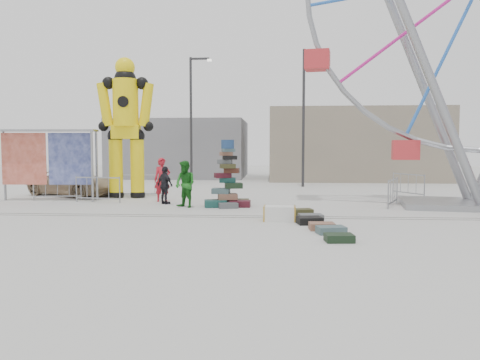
# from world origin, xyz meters

# --- Properties ---
(ground) EXTENTS (90.00, 90.00, 0.00)m
(ground) POSITION_xyz_m (0.00, 0.00, 0.00)
(ground) COLOR #9E9E99
(ground) RESTS_ON ground
(track_line_near) EXTENTS (40.00, 0.04, 0.01)m
(track_line_near) POSITION_xyz_m (0.00, 0.60, 0.00)
(track_line_near) COLOR #47443F
(track_line_near) RESTS_ON ground
(track_line_far) EXTENTS (40.00, 0.04, 0.01)m
(track_line_far) POSITION_xyz_m (0.00, 1.00, 0.00)
(track_line_far) COLOR #47443F
(track_line_far) RESTS_ON ground
(building_right) EXTENTS (12.00, 8.00, 5.00)m
(building_right) POSITION_xyz_m (7.00, 20.00, 2.50)
(building_right) COLOR gray
(building_right) RESTS_ON ground
(building_left) EXTENTS (10.00, 8.00, 4.40)m
(building_left) POSITION_xyz_m (-6.00, 22.00, 2.20)
(building_left) COLOR gray
(building_left) RESTS_ON ground
(lamp_post_right) EXTENTS (1.41, 0.25, 8.00)m
(lamp_post_right) POSITION_xyz_m (3.09, 13.00, 4.48)
(lamp_post_right) COLOR #2D2D30
(lamp_post_right) RESTS_ON ground
(lamp_post_left) EXTENTS (1.41, 0.25, 8.00)m
(lamp_post_left) POSITION_xyz_m (-3.91, 15.00, 4.48)
(lamp_post_left) COLOR #2D2D30
(lamp_post_left) RESTS_ON ground
(suitcase_tower) EXTENTS (1.85, 1.63, 2.61)m
(suitcase_tower) POSITION_xyz_m (-0.52, 3.49, 0.73)
(suitcase_tower) COLOR #184A45
(suitcase_tower) RESTS_ON ground
(crash_test_dummy) EXTENTS (2.62, 1.15, 6.58)m
(crash_test_dummy) POSITION_xyz_m (-5.45, 6.33, 3.47)
(crash_test_dummy) COLOR black
(crash_test_dummy) RESTS_ON ground
(banner_scaffold) EXTENTS (4.30, 0.98, 3.08)m
(banner_scaffold) POSITION_xyz_m (-8.44, 4.79, 2.32)
(banner_scaffold) COLOR gray
(banner_scaffold) RESTS_ON ground
(steamer_trunk) EXTENTS (1.02, 0.61, 0.47)m
(steamer_trunk) POSITION_xyz_m (1.48, 0.00, 0.23)
(steamer_trunk) COLOR silver
(steamer_trunk) RESTS_ON ground
(row_case_0) EXTENTS (0.88, 0.65, 0.23)m
(row_case_0) POSITION_xyz_m (2.21, 1.21, 0.12)
(row_case_0) COLOR #3B3A1D
(row_case_0) RESTS_ON ground
(row_case_1) EXTENTS (0.82, 0.64, 0.17)m
(row_case_1) POSITION_xyz_m (2.49, 0.39, 0.08)
(row_case_1) COLOR #565A5E
(row_case_1) RESTS_ON ground
(row_case_2) EXTENTS (0.83, 0.71, 0.22)m
(row_case_2) POSITION_xyz_m (2.38, -0.55, 0.11)
(row_case_2) COLOR black
(row_case_2) RESTS_ON ground
(row_case_3) EXTENTS (0.74, 0.56, 0.20)m
(row_case_3) POSITION_xyz_m (2.65, -1.53, 0.10)
(row_case_3) COLOR #885A45
(row_case_3) RESTS_ON ground
(row_case_4) EXTENTS (0.83, 0.64, 0.21)m
(row_case_4) POSITION_xyz_m (2.84, -2.12, 0.10)
(row_case_4) COLOR #455F63
(row_case_4) RESTS_ON ground
(row_case_5) EXTENTS (0.73, 0.57, 0.20)m
(row_case_5) POSITION_xyz_m (2.91, -3.17, 0.10)
(row_case_5) COLOR black
(row_case_5) RESTS_ON ground
(barricade_dummy_a) EXTENTS (1.98, 0.48, 1.10)m
(barricade_dummy_a) POSITION_xyz_m (-8.17, 5.09, 0.55)
(barricade_dummy_a) COLOR gray
(barricade_dummy_a) RESTS_ON ground
(barricade_dummy_b) EXTENTS (1.99, 0.38, 1.10)m
(barricade_dummy_b) POSITION_xyz_m (-6.09, 4.41, 0.55)
(barricade_dummy_b) COLOR gray
(barricade_dummy_b) RESTS_ON ground
(barricade_dummy_c) EXTENTS (2.00, 0.28, 1.10)m
(barricade_dummy_c) POSITION_xyz_m (-4.69, 6.46, 0.55)
(barricade_dummy_c) COLOR gray
(barricade_dummy_c) RESTS_ON ground
(barricade_wheel_front) EXTENTS (0.88, 1.88, 1.10)m
(barricade_wheel_front) POSITION_xyz_m (5.97, 4.02, 0.55)
(barricade_wheel_front) COLOR gray
(barricade_wheel_front) RESTS_ON ground
(barricade_wheel_back) EXTENTS (1.03, 1.81, 1.10)m
(barricade_wheel_back) POSITION_xyz_m (7.60, 7.76, 0.55)
(barricade_wheel_back) COLOR gray
(barricade_wheel_back) RESTS_ON ground
(pedestrian_red) EXTENTS (0.77, 0.60, 1.87)m
(pedestrian_red) POSITION_xyz_m (-3.46, 4.93, 0.94)
(pedestrian_red) COLOR #AB1825
(pedestrian_red) RESTS_ON ground
(pedestrian_green) EXTENTS (1.11, 1.07, 1.81)m
(pedestrian_green) POSITION_xyz_m (-2.11, 3.04, 0.90)
(pedestrian_green) COLOR #186118
(pedestrian_green) RESTS_ON ground
(pedestrian_black) EXTENTS (0.94, 0.87, 1.55)m
(pedestrian_black) POSITION_xyz_m (-3.13, 4.04, 0.77)
(pedestrian_black) COLOR black
(pedestrian_black) RESTS_ON ground
(parked_suv) EXTENTS (5.03, 3.70, 1.27)m
(parked_suv) POSITION_xyz_m (-8.26, 7.06, 0.64)
(parked_suv) COLOR tan
(parked_suv) RESTS_ON ground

